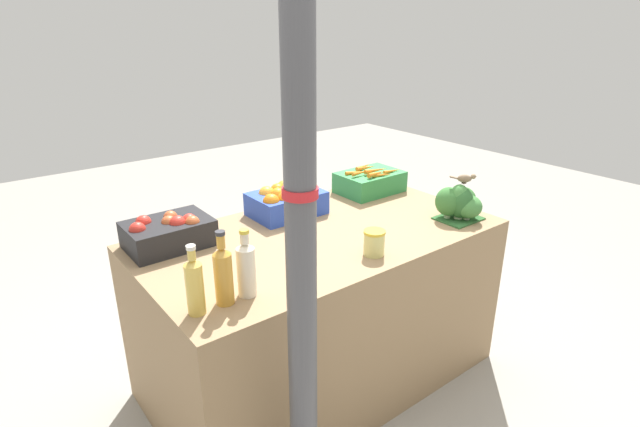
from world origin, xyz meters
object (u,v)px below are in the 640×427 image
object	(u,v)px
juice_bottle_golden	(195,285)
juice_bottle_amber	(223,274)
apple_crate	(169,232)
support_pole	(300,193)
sparrow_bird	(465,178)
orange_crate	(285,201)
pickle_jar	(374,243)
broccoli_pile	(459,202)
juice_bottle_cloudy	(246,268)
carrot_crate	(370,181)

from	to	relation	value
juice_bottle_golden	juice_bottle_amber	bearing A→B (deg)	0.00
apple_crate	juice_bottle_amber	world-z (taller)	juice_bottle_amber
support_pole	sparrow_bird	world-z (taller)	support_pole
orange_crate	juice_bottle_amber	xyz separation A→B (m)	(-0.67, -0.60, 0.04)
apple_crate	pickle_jar	size ratio (longest dim) A/B	3.24
broccoli_pile	pickle_jar	xyz separation A→B (m)	(-0.64, -0.04, -0.03)
juice_bottle_golden	orange_crate	bearing A→B (deg)	37.54
apple_crate	orange_crate	world-z (taller)	orange_crate
apple_crate	juice_bottle_cloudy	xyz separation A→B (m)	(0.06, -0.59, 0.04)
juice_bottle_golden	juice_bottle_cloudy	distance (m)	0.20
apple_crate	sparrow_bird	bearing A→B (deg)	-24.43
support_pole	pickle_jar	world-z (taller)	support_pole
pickle_jar	sparrow_bird	size ratio (longest dim) A/B	1.08
juice_bottle_golden	sparrow_bird	distance (m)	1.48
carrot_crate	sparrow_bird	world-z (taller)	sparrow_bird
juice_bottle_golden	juice_bottle_cloudy	xyz separation A→B (m)	(0.20, -0.00, 0.00)
apple_crate	sparrow_bird	xyz separation A→B (m)	(1.33, -0.60, 0.15)
support_pole	broccoli_pile	world-z (taller)	support_pole
juice_bottle_amber	juice_bottle_cloudy	world-z (taller)	juice_bottle_amber
orange_crate	carrot_crate	xyz separation A→B (m)	(0.61, -0.01, -0.01)
juice_bottle_cloudy	sparrow_bird	distance (m)	1.27
carrot_crate	sparrow_bird	bearing A→B (deg)	-82.04
support_pole	carrot_crate	world-z (taller)	support_pole
apple_crate	carrot_crate	bearing A→B (deg)	0.05
orange_crate	juice_bottle_cloudy	distance (m)	0.84
support_pole	carrot_crate	xyz separation A→B (m)	(1.19, 0.95, -0.44)
support_pole	juice_bottle_cloudy	distance (m)	0.53
orange_crate	support_pole	bearing A→B (deg)	-121.31
carrot_crate	juice_bottle_golden	xyz separation A→B (m)	(-1.39, -0.60, 0.05)
apple_crate	pickle_jar	xyz separation A→B (m)	(0.68, -0.64, -0.01)
juice_bottle_golden	juice_bottle_cloudy	size ratio (longest dim) A/B	0.98
apple_crate	sparrow_bird	distance (m)	1.47
juice_bottle_cloudy	pickle_jar	distance (m)	0.62
support_pole	juice_bottle_amber	world-z (taller)	support_pole
juice_bottle_golden	juice_bottle_amber	distance (m)	0.11
orange_crate	juice_bottle_golden	world-z (taller)	juice_bottle_golden
broccoli_pile	juice_bottle_amber	world-z (taller)	juice_bottle_amber
broccoli_pile	sparrow_bird	distance (m)	0.13
broccoli_pile	juice_bottle_cloudy	distance (m)	1.25
juice_bottle_golden	apple_crate	bearing A→B (deg)	76.58
apple_crate	juice_bottle_golden	size ratio (longest dim) A/B	1.41
juice_bottle_golden	pickle_jar	size ratio (longest dim) A/B	2.29
support_pole	broccoli_pile	bearing A→B (deg)	15.60
carrot_crate	pickle_jar	bearing A→B (deg)	-131.88
orange_crate	pickle_jar	bearing A→B (deg)	-86.94
broccoli_pile	juice_bottle_cloudy	size ratio (longest dim) A/B	0.87
broccoli_pile	pickle_jar	bearing A→B (deg)	-176.68
support_pole	juice_bottle_amber	distance (m)	0.53
apple_crate	juice_bottle_cloudy	size ratio (longest dim) A/B	1.39
support_pole	carrot_crate	size ratio (longest dim) A/B	7.27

